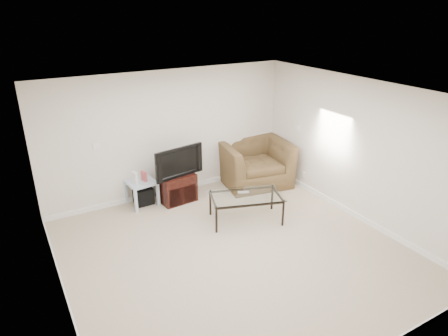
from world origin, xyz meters
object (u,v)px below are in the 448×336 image
side_table (142,193)px  subwoofer (143,195)px  recliner (255,156)px  coffee_table (246,208)px  tv_stand (177,188)px  television (176,161)px

side_table → subwoofer: (0.03, 0.02, -0.07)m
recliner → coffee_table: (-1.04, -1.28, -0.37)m
side_table → coffee_table: size_ratio=0.40×
tv_stand → coffee_table: (0.76, -1.31, -0.03)m
tv_stand → subwoofer: tv_stand is taller
tv_stand → side_table: bearing=157.9°
television → subwoofer: bearing=148.2°
tv_stand → subwoofer: (-0.62, 0.22, -0.11)m
subwoofer → coffee_table: size_ratio=0.26×
tv_stand → coffee_table: 1.52m
television → coffee_table: bearing=-69.5°
recliner → coffee_table: 1.69m
subwoofer → tv_stand: bearing=-19.8°
side_table → subwoofer: 0.08m
recliner → tv_stand: bearing=-171.1°
television → subwoofer: (-0.62, 0.25, -0.68)m
side_table → subwoofer: side_table is taller
side_table → coffee_table: bearing=-47.2°
side_table → subwoofer: size_ratio=1.56×
television → coffee_table: 1.61m
side_table → recliner: size_ratio=0.36×
subwoofer → recliner: recliner is taller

